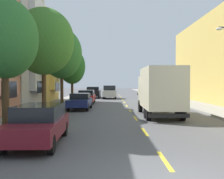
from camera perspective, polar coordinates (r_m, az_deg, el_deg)
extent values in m
plane|color=#4C4C4F|center=(36.59, 2.29, -2.28)|extent=(160.00, 160.00, 0.00)
cube|color=gray|center=(34.98, -9.27, -2.36)|extent=(3.20, 120.00, 0.14)
cube|color=gray|center=(35.65, 13.92, -2.31)|extent=(3.20, 120.00, 0.14)
cube|color=yellow|center=(8.96, 10.65, -13.99)|extent=(0.14, 2.20, 0.01)
cube|color=yellow|center=(13.79, 6.65, -8.51)|extent=(0.14, 2.20, 0.01)
cube|color=yellow|center=(18.70, 4.79, -5.87)|extent=(0.14, 2.20, 0.01)
cube|color=yellow|center=(23.66, 3.71, -4.33)|extent=(0.14, 2.20, 0.01)
cube|color=yellow|center=(28.63, 3.01, -3.32)|extent=(0.14, 2.20, 0.01)
cube|color=yellow|center=(33.60, 2.52, -2.61)|extent=(0.14, 2.20, 0.01)
cube|color=yellow|center=(38.59, 2.15, -2.08)|extent=(0.14, 2.20, 0.01)
cube|color=yellow|center=(43.57, 1.87, -1.68)|extent=(0.14, 2.20, 0.01)
cube|color=yellow|center=(48.56, 1.65, -1.35)|extent=(0.14, 2.20, 0.01)
cube|color=yellow|center=(53.56, 1.47, -1.09)|extent=(0.14, 2.20, 0.01)
cube|color=#E19B83|center=(19.52, -21.02, 11.22)|extent=(0.55, 3.56, 8.28)
cube|color=#1E232D|center=(19.14, -20.09, -0.06)|extent=(0.04, 2.71, 1.10)
cube|color=#1E232D|center=(19.32, -20.17, 9.42)|extent=(0.04, 2.71, 1.10)
cube|color=silver|center=(27.21, -14.89, 8.77)|extent=(0.55, 3.56, 8.48)
cube|color=#1E232D|center=(26.92, -14.23, 0.50)|extent=(0.04, 2.71, 1.10)
cube|color=#1E232D|center=(27.07, -14.27, 7.42)|extent=(0.04, 2.71, 1.10)
cube|color=#1E232D|center=(27.60, -14.32, 14.17)|extent=(0.04, 2.71, 1.10)
cube|color=tan|center=(36.49, -20.11, 5.63)|extent=(10.51, 7.92, 10.20)
cube|color=#F9D572|center=(35.93, -12.41, 14.34)|extent=(0.60, 7.92, 0.44)
cube|color=#F9D572|center=(35.05, -11.52, 6.54)|extent=(0.55, 3.56, 7.95)
cube|color=#1E232D|center=(34.86, -11.01, 0.53)|extent=(0.04, 2.71, 1.10)
cube|color=#1E232D|center=(34.95, -11.04, 5.55)|extent=(0.04, 2.71, 1.10)
cube|color=#1E232D|center=(35.30, -11.06, 10.51)|extent=(0.04, 2.71, 1.10)
cylinder|color=#47331E|center=(13.54, -20.85, -2.08)|extent=(0.31, 0.31, 2.87)
ellipsoid|color=#2D6B2D|center=(13.66, -20.96, 9.67)|extent=(2.97, 2.97, 3.61)
cylinder|color=#47331E|center=(20.55, -13.66, -0.13)|extent=(0.31, 0.31, 3.38)
ellipsoid|color=#387028|center=(20.75, -13.72, 9.51)|extent=(4.32, 4.32, 4.76)
cylinder|color=#47331E|center=(27.74, -10.16, 0.12)|extent=(0.31, 0.31, 3.22)
ellipsoid|color=#2D6B2D|center=(27.88, -10.19, 7.21)|extent=(3.93, 3.93, 4.88)
cylinder|color=#47331E|center=(35.00, -8.10, -0.12)|extent=(0.31, 0.31, 2.59)
ellipsoid|color=#235B23|center=(35.04, -8.12, 4.65)|extent=(3.26, 3.26, 4.32)
ellipsoid|color=silver|center=(18.79, 21.03, 11.41)|extent=(0.44, 0.28, 0.20)
cube|color=beige|center=(19.11, 10.09, 0.35)|extent=(2.43, 5.06, 2.73)
cube|color=beige|center=(22.74, 8.46, -0.14)|extent=(2.31, 1.91, 2.20)
cube|color=black|center=(23.63, 8.14, 1.10)|extent=(2.02, 0.09, 0.97)
cube|color=black|center=(16.82, 11.53, -5.25)|extent=(2.40, 0.17, 0.24)
cylinder|color=black|center=(23.04, 11.04, -3.32)|extent=(0.28, 0.96, 0.96)
cylinder|color=black|center=(22.73, 5.78, -3.36)|extent=(0.28, 0.96, 0.96)
cylinder|color=black|center=(18.13, 14.11, -4.62)|extent=(0.28, 0.96, 0.96)
cylinder|color=black|center=(17.74, 7.43, -4.73)|extent=(0.28, 0.96, 0.96)
cylinder|color=black|center=(19.20, 13.31, -4.28)|extent=(0.28, 0.96, 0.96)
cylinder|color=black|center=(18.82, 7.00, -4.37)|extent=(0.28, 0.96, 0.96)
cube|color=maroon|center=(11.31, -14.84, -7.48)|extent=(1.94, 4.75, 0.62)
cube|color=black|center=(11.59, -14.44, -4.34)|extent=(1.68, 2.86, 0.55)
cylinder|color=black|center=(10.07, -21.43, -10.43)|extent=(0.24, 0.67, 0.66)
cylinder|color=black|center=(9.66, -12.29, -10.87)|extent=(0.24, 0.67, 0.66)
cylinder|color=black|center=(13.08, -16.68, -7.65)|extent=(0.24, 0.67, 0.66)
cylinder|color=black|center=(12.76, -9.66, -7.84)|extent=(0.24, 0.67, 0.66)
cube|color=#AD1E1E|center=(31.99, -5.23, -1.68)|extent=(1.82, 4.70, 0.62)
cube|color=black|center=(32.33, -5.17, -0.61)|extent=(1.60, 2.82, 0.55)
cylinder|color=black|center=(30.50, -6.98, -2.42)|extent=(0.22, 0.66, 0.66)
cylinder|color=black|center=(30.35, -3.98, -2.43)|extent=(0.22, 0.66, 0.66)
cylinder|color=black|center=(33.67, -6.35, -2.05)|extent=(0.22, 0.66, 0.66)
cylinder|color=black|center=(33.54, -3.63, -2.06)|extent=(0.22, 0.66, 0.66)
cube|color=navy|center=(24.77, -6.51, -2.62)|extent=(1.91, 4.54, 0.60)
cube|color=black|center=(24.96, -6.45, -1.32)|extent=(1.63, 2.20, 0.50)
cylinder|color=black|center=(23.41, -8.93, -3.60)|extent=(0.24, 0.67, 0.66)
cylinder|color=black|center=(23.19, -5.07, -3.64)|extent=(0.24, 0.67, 0.66)
cylinder|color=black|center=(26.42, -7.77, -3.02)|extent=(0.24, 0.67, 0.66)
cylinder|color=black|center=(26.22, -4.36, -3.04)|extent=(0.24, 0.67, 0.66)
cube|color=black|center=(43.16, -3.77, -0.74)|extent=(2.04, 5.31, 0.80)
cube|color=black|center=(41.98, -3.88, 0.15)|extent=(1.77, 1.60, 0.60)
cylinder|color=black|center=(41.45, -5.16, -1.39)|extent=(0.22, 0.66, 0.66)
cylinder|color=black|center=(41.33, -2.71, -1.39)|extent=(0.22, 0.66, 0.66)
cylinder|color=black|center=(45.04, -4.74, -1.16)|extent=(0.22, 0.66, 0.66)
cylinder|color=black|center=(44.92, -2.48, -1.17)|extent=(0.22, 0.66, 0.66)
cube|color=tan|center=(52.93, 6.22, -0.44)|extent=(1.84, 4.04, 0.62)
cube|color=black|center=(52.43, 6.27, 0.18)|extent=(1.57, 1.72, 0.55)
cylinder|color=black|center=(54.36, 6.89, -0.72)|extent=(0.24, 0.67, 0.66)
cylinder|color=black|center=(54.23, 5.30, -0.72)|extent=(0.24, 0.67, 0.66)
cylinder|color=black|center=(51.66, 7.20, -0.83)|extent=(0.24, 0.67, 0.66)
cylinder|color=black|center=(51.52, 5.51, -0.83)|extent=(0.24, 0.67, 0.66)
cube|color=silver|center=(40.77, 8.32, -0.88)|extent=(2.03, 5.31, 0.80)
cube|color=black|center=(41.90, 8.08, 0.14)|extent=(1.77, 1.60, 0.60)
cylinder|color=black|center=(42.71, 9.12, -1.32)|extent=(0.22, 0.66, 0.66)
cylinder|color=black|center=(42.44, 6.75, -1.33)|extent=(0.22, 0.66, 0.66)
cylinder|color=black|center=(39.16, 10.02, -1.57)|extent=(0.22, 0.66, 0.66)
cylinder|color=black|center=(38.87, 7.44, -1.59)|extent=(0.22, 0.66, 0.66)
cube|color=#B2B5BA|center=(41.40, -0.51, -0.76)|extent=(1.95, 4.80, 0.90)
cube|color=black|center=(41.38, -0.51, 0.34)|extent=(1.72, 2.78, 0.70)
cylinder|color=black|center=(39.80, -1.76, -1.50)|extent=(0.22, 0.66, 0.66)
cylinder|color=black|center=(39.80, 0.73, -1.50)|extent=(0.22, 0.66, 0.66)
cylinder|color=black|center=(43.06, -1.65, -1.28)|extent=(0.22, 0.66, 0.66)
cylinder|color=black|center=(43.06, 0.65, -1.28)|extent=(0.22, 0.66, 0.66)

